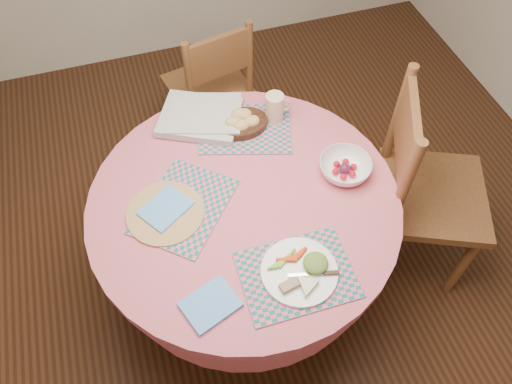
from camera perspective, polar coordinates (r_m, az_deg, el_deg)
ground at (r=2.61m, az=-1.06°, el=-10.44°), size 4.00×4.00×0.00m
dining_table at (r=2.12m, az=-1.29°, el=-3.91°), size 1.24×1.24×0.75m
chair_right at (r=2.36m, az=18.48°, el=0.50°), size 0.63×0.64×1.06m
chair_back at (r=2.83m, az=-5.09°, el=11.98°), size 0.49×0.48×0.90m
placemat_front at (r=1.79m, az=4.71°, el=-9.38°), size 0.40×0.31×0.01m
placemat_left at (r=1.96m, az=-8.19°, el=-1.63°), size 0.49×0.50×0.01m
placemat_back at (r=2.20m, az=-1.21°, el=7.27°), size 0.47×0.40×0.01m
wicker_trivet at (r=1.95m, az=-10.33°, el=-2.39°), size 0.30×0.30×0.01m
napkin_near at (r=1.74m, az=-5.23°, el=-12.70°), size 0.22×0.19×0.01m
napkin_far at (r=1.95m, az=-10.28°, el=-1.88°), size 0.23×0.22×0.01m
dinner_plate at (r=1.78m, az=5.27°, el=-9.01°), size 0.27×0.27×0.05m
bread_bowl at (r=2.18m, az=-1.65°, el=8.05°), size 0.23×0.23×0.08m
latte_mug at (r=2.19m, az=2.19°, el=9.63°), size 0.12×0.08×0.13m
fruit_bowl at (r=2.05m, az=10.12°, el=2.74°), size 0.27×0.27×0.07m
newspaper_stack at (r=2.23m, az=-6.34°, el=8.56°), size 0.43×0.40×0.04m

